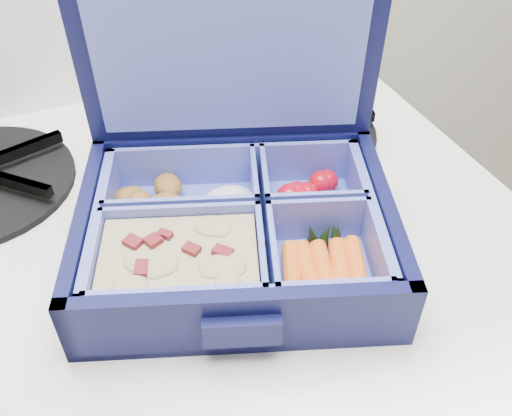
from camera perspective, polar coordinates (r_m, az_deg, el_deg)
name	(u,v)px	position (r m, az deg, el deg)	size (l,w,h in m)	color
bento_box	(237,230)	(0.47, -1.94, -2.26)	(0.25, 0.20, 0.06)	#0B0D37
burner_grate	(288,124)	(0.62, 3.19, 8.35)	(0.19, 0.19, 0.03)	black
fork	(274,145)	(0.61, 1.82, 6.27)	(0.02, 0.18, 0.01)	silver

